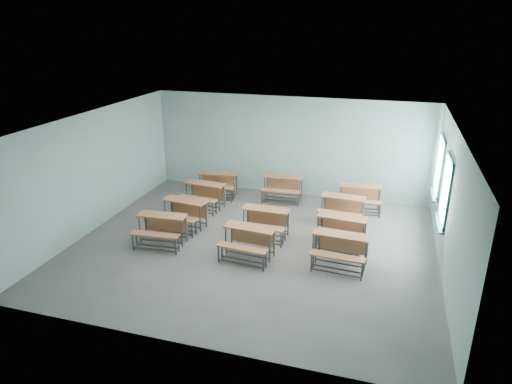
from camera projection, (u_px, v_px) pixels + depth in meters
The scene contains 12 objects.
room at pixel (257, 187), 11.15m from camera, with size 9.04×8.04×3.24m.
desk_unit_r0c0 at pixel (161, 225), 11.60m from camera, with size 1.30×0.92×0.78m.
desk_unit_r0c1 at pixel (248, 238), 10.93m from camera, with size 1.31×0.94×0.78m.
desk_unit_r0c2 at pixel (341, 246), 10.54m from camera, with size 1.29×0.91×0.78m.
desk_unit_r1c0 at pixel (183, 210), 12.55m from camera, with size 1.34×0.99×0.78m.
desk_unit_r1c1 at pixel (265, 219), 11.98m from camera, with size 1.25×0.85×0.78m.
desk_unit_r1c2 at pixel (341, 227), 11.50m from camera, with size 1.33×0.96×0.78m.
desk_unit_r2c0 at pixel (203, 192), 13.87m from camera, with size 1.33×0.96×0.78m.
desk_unit_r2c2 at pixel (342, 206), 12.81m from camera, with size 1.31×0.94×0.78m.
desk_unit_r3c0 at pixel (217, 181), 14.78m from camera, with size 1.33×0.96×0.78m.
desk_unit_r3c1 at pixel (283, 185), 14.48m from camera, with size 1.28×0.89×0.78m.
desk_unit_r3c2 at pixel (360, 195), 13.65m from camera, with size 1.33×0.97×0.78m.
Camera 1 is at (3.06, -10.01, 5.42)m, focal length 32.00 mm.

